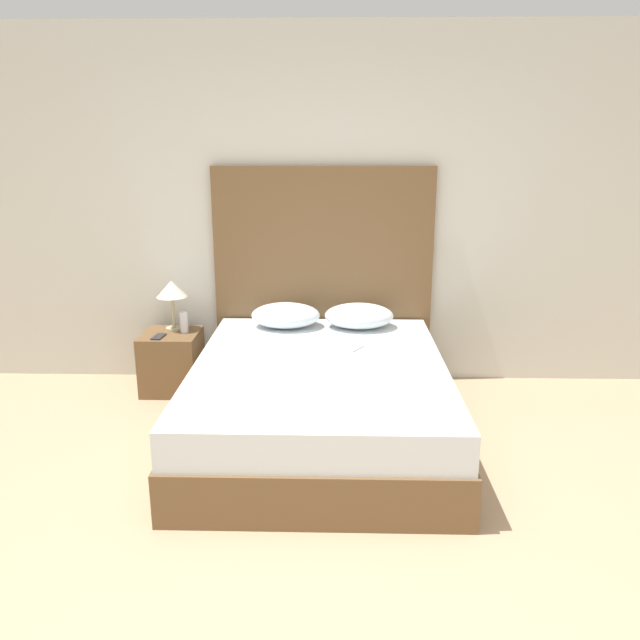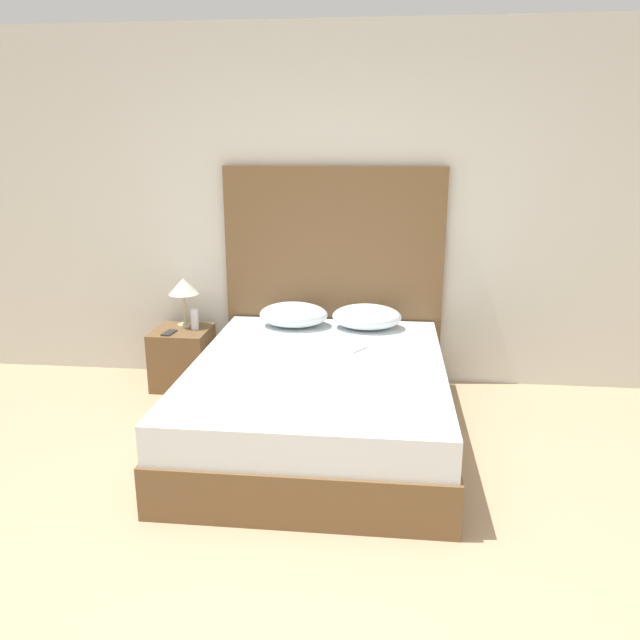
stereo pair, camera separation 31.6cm
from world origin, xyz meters
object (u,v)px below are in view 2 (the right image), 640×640
Objects in this scene: bed at (318,401)px; phone_on_nightstand at (169,333)px; nightstand at (183,358)px; table_lamp at (184,288)px; phone_on_bed at (357,349)px.

bed reaches higher than phone_on_nightstand.
nightstand is 0.26m from phone_on_nightstand.
nightstand is 0.54m from table_lamp.
table_lamp is 0.37m from phone_on_nightstand.
bed is at bearing -29.52° from phone_on_nightstand.
bed is 1.53m from table_lamp.
bed is at bearing -37.59° from table_lamp.
table_lamp is at bearing 82.90° from nightstand.
phone_on_nightstand is (-0.06, -0.11, 0.23)m from nightstand.
table_lamp reaches higher than phone_on_bed.
table_lamp is at bearing 156.34° from phone_on_bed.
nightstand is at bearing -97.10° from table_lamp.
phone_on_nightstand is at bearing 150.48° from bed.
table_lamp is (-1.15, 0.88, 0.51)m from bed.
table_lamp is at bearing 142.41° from bed.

